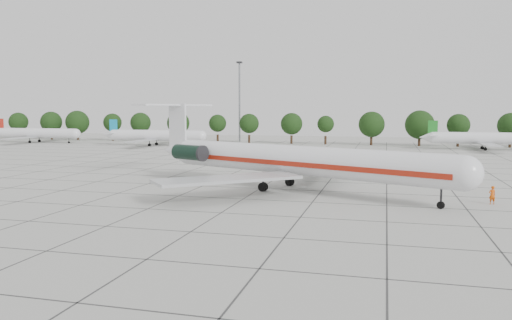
% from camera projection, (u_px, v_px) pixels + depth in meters
% --- Properties ---
extents(ground, '(260.00, 260.00, 0.00)m').
position_uv_depth(ground, '(260.00, 188.00, 65.03)').
color(ground, '#B9B9B1').
rests_on(ground, ground).
extents(apron_joints, '(170.00, 170.00, 0.02)m').
position_uv_depth(apron_joints, '(283.00, 174.00, 79.47)').
color(apron_joints, '#383838').
rests_on(apron_joints, ground).
extents(main_airliner, '(45.46, 34.07, 11.17)m').
position_uv_depth(main_airliner, '(281.00, 159.00, 64.19)').
color(main_airliner, silver).
rests_on(main_airliner, ground).
extents(ground_crew, '(0.84, 0.67, 2.01)m').
position_uv_depth(ground_crew, '(492.00, 195.00, 54.10)').
color(ground_crew, '#D9510C').
rests_on(ground_crew, ground).
extents(bg_airliner_a, '(28.24, 27.20, 7.40)m').
position_uv_depth(bg_airliner_a, '(37.00, 133.00, 154.42)').
color(bg_airliner_a, silver).
rests_on(bg_airliner_a, ground).
extents(bg_airliner_b, '(28.24, 27.20, 7.40)m').
position_uv_depth(bg_airliner_b, '(155.00, 136.00, 141.33)').
color(bg_airliner_b, silver).
rests_on(bg_airliner_b, ground).
extents(bg_airliner_d, '(28.24, 27.20, 7.40)m').
position_uv_depth(bg_airliner_d, '(488.00, 139.00, 126.55)').
color(bg_airliner_d, silver).
rests_on(bg_airliner_d, ground).
extents(tree_line, '(249.86, 8.44, 10.22)m').
position_uv_depth(tree_line, '(292.00, 124.00, 149.19)').
color(tree_line, '#332114').
rests_on(tree_line, ground).
extents(floodlight_mast, '(1.60, 1.60, 25.45)m').
position_uv_depth(floodlight_mast, '(240.00, 97.00, 159.69)').
color(floodlight_mast, slate).
rests_on(floodlight_mast, ground).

